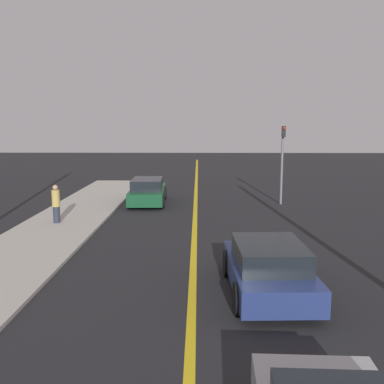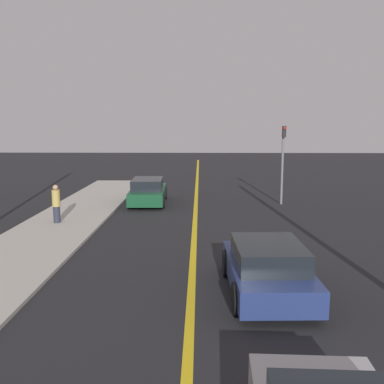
% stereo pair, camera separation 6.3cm
% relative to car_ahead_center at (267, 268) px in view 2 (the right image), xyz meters
% --- Properties ---
extents(road_center_line, '(0.20, 60.00, 0.01)m').
position_rel_car_ahead_center_xyz_m(road_center_line, '(-1.86, 8.75, -0.64)').
color(road_center_line, gold).
rests_on(road_center_line, ground_plane).
extents(sidewalk_left, '(3.28, 29.40, 0.10)m').
position_rel_car_ahead_center_xyz_m(sidewalk_left, '(-7.33, 5.44, -0.59)').
color(sidewalk_left, '#ADA89E').
rests_on(sidewalk_left, ground_plane).
extents(car_ahead_center, '(2.05, 3.93, 1.31)m').
position_rel_car_ahead_center_xyz_m(car_ahead_center, '(0.00, 0.00, 0.00)').
color(car_ahead_center, navy).
rests_on(car_ahead_center, ground_plane).
extents(car_far_distant, '(1.96, 4.21, 1.32)m').
position_rel_car_ahead_center_xyz_m(car_far_distant, '(-4.35, 11.86, -0.01)').
color(car_far_distant, '#144728').
rests_on(car_far_distant, ground_plane).
extents(pedestrian_mid_group, '(0.33, 0.33, 1.57)m').
position_rel_car_ahead_center_xyz_m(pedestrian_mid_group, '(-7.53, 7.04, 0.25)').
color(pedestrian_mid_group, '#282D3D').
rests_on(pedestrian_mid_group, sidewalk_left).
extents(traffic_light, '(0.18, 0.40, 4.01)m').
position_rel_car_ahead_center_xyz_m(traffic_light, '(2.56, 11.77, 1.83)').
color(traffic_light, slate).
rests_on(traffic_light, ground_plane).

